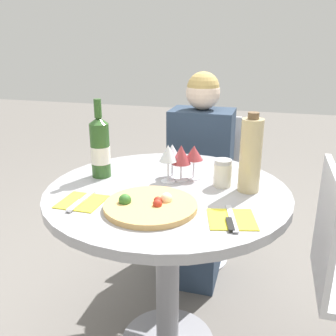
{
  "coord_description": "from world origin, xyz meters",
  "views": [
    {
      "loc": [
        0.37,
        -1.3,
        1.32
      ],
      "look_at": [
        0.01,
        -0.04,
        0.87
      ],
      "focal_mm": 40.0,
      "sensor_mm": 36.0,
      "label": 1
    }
  ],
  "objects_px": {
    "chair_behind_diner": "(202,193)",
    "pizza_large": "(150,205)",
    "dining_table": "(167,223)",
    "wine_bottle": "(100,148)",
    "seated_diner": "(198,187)",
    "tall_carafe": "(251,155)"
  },
  "relations": [
    {
      "from": "chair_behind_diner",
      "to": "pizza_large",
      "type": "bearing_deg",
      "value": 89.89
    },
    {
      "from": "dining_table",
      "to": "wine_bottle",
      "type": "xyz_separation_m",
      "value": [
        -0.31,
        0.06,
        0.28
      ]
    },
    {
      "from": "seated_diner",
      "to": "pizza_large",
      "type": "height_order",
      "value": "seated_diner"
    },
    {
      "from": "chair_behind_diner",
      "to": "seated_diner",
      "type": "xyz_separation_m",
      "value": [
        -0.0,
        -0.15,
        0.1
      ]
    },
    {
      "from": "seated_diner",
      "to": "wine_bottle",
      "type": "height_order",
      "value": "seated_diner"
    },
    {
      "from": "chair_behind_diner",
      "to": "tall_carafe",
      "type": "height_order",
      "value": "tall_carafe"
    },
    {
      "from": "dining_table",
      "to": "pizza_large",
      "type": "relative_size",
      "value": 2.94
    },
    {
      "from": "pizza_large",
      "to": "tall_carafe",
      "type": "relative_size",
      "value": 1.06
    },
    {
      "from": "seated_diner",
      "to": "dining_table",
      "type": "bearing_deg",
      "value": 90.51
    },
    {
      "from": "seated_diner",
      "to": "chair_behind_diner",
      "type": "bearing_deg",
      "value": -90.0
    },
    {
      "from": "chair_behind_diner",
      "to": "seated_diner",
      "type": "height_order",
      "value": "seated_diner"
    },
    {
      "from": "dining_table",
      "to": "tall_carafe",
      "type": "bearing_deg",
      "value": 11.95
    },
    {
      "from": "dining_table",
      "to": "chair_behind_diner",
      "type": "xyz_separation_m",
      "value": [
        -0.01,
        0.81,
        -0.2
      ]
    },
    {
      "from": "seated_diner",
      "to": "wine_bottle",
      "type": "xyz_separation_m",
      "value": [
        -0.3,
        -0.6,
        0.38
      ]
    },
    {
      "from": "chair_behind_diner",
      "to": "seated_diner",
      "type": "bearing_deg",
      "value": 90.0
    },
    {
      "from": "tall_carafe",
      "to": "pizza_large",
      "type": "bearing_deg",
      "value": -140.76
    },
    {
      "from": "dining_table",
      "to": "seated_diner",
      "type": "relative_size",
      "value": 0.82
    },
    {
      "from": "chair_behind_diner",
      "to": "tall_carafe",
      "type": "distance_m",
      "value": 0.95
    },
    {
      "from": "wine_bottle",
      "to": "tall_carafe",
      "type": "height_order",
      "value": "wine_bottle"
    },
    {
      "from": "wine_bottle",
      "to": "dining_table",
      "type": "bearing_deg",
      "value": -11.0
    },
    {
      "from": "dining_table",
      "to": "tall_carafe",
      "type": "relative_size",
      "value": 3.13
    },
    {
      "from": "chair_behind_diner",
      "to": "wine_bottle",
      "type": "distance_m",
      "value": 0.94
    }
  ]
}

